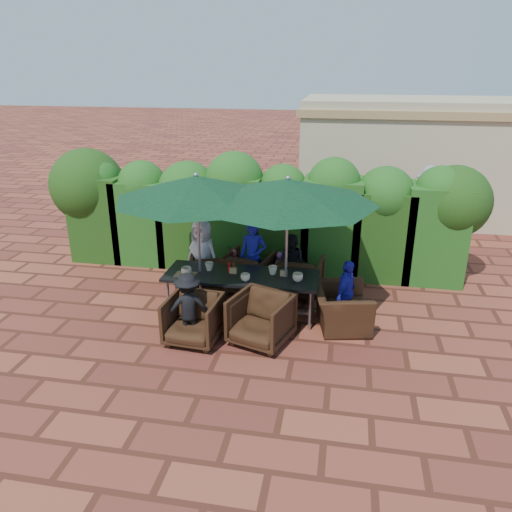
% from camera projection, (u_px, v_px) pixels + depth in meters
% --- Properties ---
extents(ground, '(80.00, 80.00, 0.00)m').
position_uv_depth(ground, '(235.00, 317.00, 8.59)').
color(ground, brown).
rests_on(ground, ground).
extents(dining_table, '(2.60, 0.90, 0.75)m').
position_uv_depth(dining_table, '(241.00, 278.00, 8.46)').
color(dining_table, black).
rests_on(dining_table, ground).
extents(umbrella_left, '(2.71, 2.71, 2.46)m').
position_uv_depth(umbrella_left, '(196.00, 188.00, 8.04)').
color(umbrella_left, gray).
rests_on(umbrella_left, ground).
extents(umbrella_right, '(2.88, 2.88, 2.46)m').
position_uv_depth(umbrella_right, '(288.00, 191.00, 7.82)').
color(umbrella_right, gray).
rests_on(umbrella_right, ground).
extents(chair_far_left, '(0.93, 0.90, 0.79)m').
position_uv_depth(chair_far_left, '(212.00, 269.00, 9.57)').
color(chair_far_left, black).
rests_on(chair_far_left, ground).
extents(chair_far_mid, '(0.97, 0.93, 0.85)m').
position_uv_depth(chair_far_mid, '(249.00, 270.00, 9.44)').
color(chair_far_mid, black).
rests_on(chair_far_mid, ground).
extents(chair_far_right, '(0.86, 0.81, 0.81)m').
position_uv_depth(chair_far_right, '(301.00, 274.00, 9.33)').
color(chair_far_right, black).
rests_on(chair_far_right, ground).
extents(chair_near_left, '(0.85, 0.81, 0.82)m').
position_uv_depth(chair_near_left, '(193.00, 317.00, 7.72)').
color(chair_near_left, black).
rests_on(chair_near_left, ground).
extents(chair_near_right, '(1.05, 1.02, 0.87)m').
position_uv_depth(chair_near_right, '(261.00, 317.00, 7.68)').
color(chair_near_right, black).
rests_on(chair_near_right, ground).
extents(chair_end_right, '(0.85, 1.13, 0.89)m').
position_uv_depth(chair_end_right, '(341.00, 302.00, 8.16)').
color(chair_end_right, black).
rests_on(chair_end_right, ground).
extents(adult_far_left, '(0.79, 0.63, 1.40)m').
position_uv_depth(adult_far_left, '(203.00, 256.00, 9.40)').
color(adult_far_left, silver).
rests_on(adult_far_left, ground).
extents(adult_far_mid, '(0.51, 0.42, 1.39)m').
position_uv_depth(adult_far_mid, '(253.00, 257.00, 9.34)').
color(adult_far_mid, '#1F1FAB').
rests_on(adult_far_mid, ground).
extents(adult_far_right, '(0.62, 0.46, 1.17)m').
position_uv_depth(adult_far_right, '(292.00, 265.00, 9.26)').
color(adult_far_right, black).
rests_on(adult_far_right, ground).
extents(adult_near_left, '(0.79, 0.55, 1.13)m').
position_uv_depth(adult_near_left, '(188.00, 307.00, 7.72)').
color(adult_near_left, black).
rests_on(adult_near_left, ground).
extents(adult_end_right, '(0.55, 0.74, 1.14)m').
position_uv_depth(adult_end_right, '(346.00, 293.00, 8.16)').
color(adult_end_right, '#1F1FAB').
rests_on(adult_end_right, ground).
extents(child_left, '(0.31, 0.27, 0.75)m').
position_uv_depth(child_left, '(234.00, 268.00, 9.67)').
color(child_left, '#CC486D').
rests_on(child_left, ground).
extents(child_right, '(0.35, 0.33, 0.80)m').
position_uv_depth(child_right, '(281.00, 272.00, 9.40)').
color(child_right, '#9C50AE').
rests_on(child_right, ground).
extents(pedestrian_a, '(1.57, 0.88, 1.59)m').
position_uv_depth(pedestrian_a, '(347.00, 210.00, 11.95)').
color(pedestrian_a, '#248433').
rests_on(pedestrian_a, ground).
extents(pedestrian_b, '(0.81, 0.51, 1.66)m').
position_uv_depth(pedestrian_b, '(375.00, 209.00, 11.88)').
color(pedestrian_b, '#CC486D').
rests_on(pedestrian_b, ground).
extents(pedestrian_c, '(1.34, 1.15, 1.92)m').
position_uv_depth(pedestrian_c, '(428.00, 207.00, 11.58)').
color(pedestrian_c, gray).
rests_on(pedestrian_c, ground).
extents(cup_a, '(0.18, 0.18, 0.14)m').
position_uv_depth(cup_a, '(186.00, 271.00, 8.38)').
color(cup_a, beige).
rests_on(cup_a, dining_table).
extents(cup_b, '(0.15, 0.15, 0.14)m').
position_uv_depth(cup_b, '(209.00, 266.00, 8.58)').
color(cup_b, beige).
rests_on(cup_b, dining_table).
extents(cup_c, '(0.16, 0.16, 0.12)m').
position_uv_depth(cup_c, '(245.00, 277.00, 8.17)').
color(cup_c, beige).
rests_on(cup_c, dining_table).
extents(cup_d, '(0.15, 0.15, 0.15)m').
position_uv_depth(cup_d, '(273.00, 270.00, 8.42)').
color(cup_d, beige).
rests_on(cup_d, dining_table).
extents(cup_e, '(0.17, 0.17, 0.14)m').
position_uv_depth(cup_e, '(298.00, 277.00, 8.16)').
color(cup_e, beige).
rests_on(cup_e, dining_table).
extents(ketchup_bottle, '(0.04, 0.04, 0.17)m').
position_uv_depth(ketchup_bottle, '(229.00, 267.00, 8.50)').
color(ketchup_bottle, '#B20C0A').
rests_on(ketchup_bottle, dining_table).
extents(sauce_bottle, '(0.04, 0.04, 0.17)m').
position_uv_depth(sauce_bottle, '(234.00, 267.00, 8.50)').
color(sauce_bottle, '#4C230C').
rests_on(sauce_bottle, dining_table).
extents(serving_tray, '(0.35, 0.25, 0.02)m').
position_uv_depth(serving_tray, '(185.00, 275.00, 8.40)').
color(serving_tray, '#936C47').
rests_on(serving_tray, dining_table).
extents(number_block_left, '(0.12, 0.06, 0.10)m').
position_uv_depth(number_block_left, '(233.00, 271.00, 8.46)').
color(number_block_left, tan).
rests_on(number_block_left, dining_table).
extents(number_block_right, '(0.12, 0.06, 0.10)m').
position_uv_depth(number_block_right, '(284.00, 273.00, 8.36)').
color(number_block_right, tan).
rests_on(number_block_right, dining_table).
extents(hedge_wall, '(9.10, 1.60, 2.45)m').
position_uv_depth(hedge_wall, '(251.00, 207.00, 10.27)').
color(hedge_wall, '#153C10').
rests_on(hedge_wall, ground).
extents(building, '(6.20, 3.08, 3.20)m').
position_uv_depth(building, '(412.00, 158.00, 13.83)').
color(building, tan).
rests_on(building, ground).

